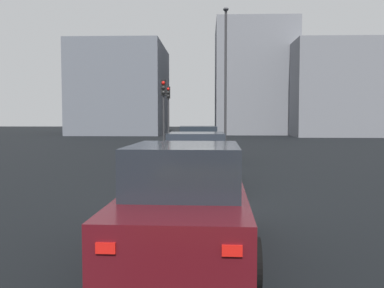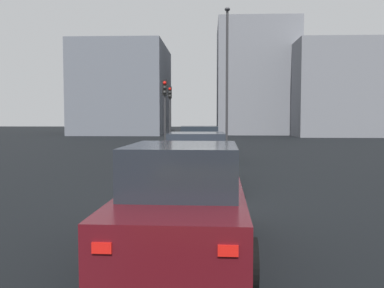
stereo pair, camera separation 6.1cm
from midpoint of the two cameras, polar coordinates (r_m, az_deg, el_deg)
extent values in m
cube|color=black|center=(11.88, 0.17, -6.73)|extent=(160.00, 160.00, 0.20)
cube|color=#19606B|center=(19.92, 1.05, -0.48)|extent=(4.34, 2.02, 0.70)
cube|color=#1E232B|center=(19.67, 1.06, 1.45)|extent=(1.98, 1.72, 0.66)
cylinder|color=black|center=(21.30, 3.56, -1.01)|extent=(0.65, 0.24, 0.64)
cylinder|color=black|center=(21.29, -1.51, -1.01)|extent=(0.65, 0.24, 0.64)
cylinder|color=black|center=(18.65, 3.97, -1.67)|extent=(0.65, 0.24, 0.64)
cylinder|color=black|center=(18.64, -1.81, -1.67)|extent=(0.65, 0.24, 0.64)
cube|color=red|center=(17.78, 3.29, -0.57)|extent=(0.04, 0.20, 0.11)
cube|color=red|center=(17.77, -1.08, -0.57)|extent=(0.04, 0.20, 0.11)
cube|color=silver|center=(12.94, 0.76, -2.76)|extent=(4.42, 1.91, 0.68)
cube|color=#1E232B|center=(12.67, 0.75, 0.08)|extent=(2.00, 1.66, 0.63)
cylinder|color=black|center=(14.34, 4.59, -3.26)|extent=(0.64, 0.23, 0.64)
cylinder|color=black|center=(14.38, -2.85, -3.24)|extent=(0.64, 0.23, 0.64)
cylinder|color=black|center=(11.64, 5.23, -4.87)|extent=(0.64, 0.23, 0.64)
cylinder|color=black|center=(11.68, -3.95, -4.83)|extent=(0.64, 0.23, 0.64)
cube|color=red|center=(10.73, 4.12, -3.42)|extent=(0.03, 0.20, 0.11)
cube|color=red|center=(10.76, -3.03, -3.40)|extent=(0.03, 0.20, 0.11)
cube|color=#510F16|center=(6.43, -0.76, -9.12)|extent=(4.40, 1.84, 0.72)
cube|color=#1E232B|center=(6.09, -0.94, -3.21)|extent=(2.00, 1.57, 0.67)
cylinder|color=black|center=(7.79, 6.49, -9.12)|extent=(0.65, 0.24, 0.64)
cylinder|color=black|center=(7.91, -6.23, -8.92)|extent=(0.65, 0.24, 0.64)
cylinder|color=black|center=(5.20, 7.79, -15.67)|extent=(0.65, 0.24, 0.64)
cylinder|color=black|center=(5.37, -11.56, -15.07)|extent=(0.65, 0.24, 0.64)
cube|color=red|center=(4.26, 5.26, -14.00)|extent=(0.04, 0.20, 0.11)
cube|color=red|center=(4.41, -11.55, -13.44)|extent=(0.04, 0.20, 0.11)
cylinder|color=#2D2D30|center=(25.00, -3.56, 2.70)|extent=(0.11, 0.11, 3.28)
cube|color=black|center=(24.99, -3.59, 7.50)|extent=(0.21, 0.29, 0.90)
sphere|color=red|center=(24.90, -3.60, 8.14)|extent=(0.20, 0.20, 0.20)
sphere|color=black|center=(24.88, -3.60, 7.52)|extent=(0.20, 0.20, 0.20)
sphere|color=black|center=(24.87, -3.60, 6.90)|extent=(0.20, 0.20, 0.20)
cylinder|color=#2D2D30|center=(32.72, -2.90, 3.06)|extent=(0.11, 0.11, 3.45)
cube|color=black|center=(32.71, -2.92, 6.87)|extent=(0.21, 0.29, 0.90)
sphere|color=red|center=(32.62, -2.93, 7.35)|extent=(0.20, 0.20, 0.20)
sphere|color=black|center=(32.60, -2.93, 6.88)|extent=(0.20, 0.20, 0.20)
sphere|color=black|center=(32.59, -2.93, 6.40)|extent=(0.20, 0.20, 0.20)
cylinder|color=#2D2D30|center=(28.27, 4.75, 8.47)|extent=(0.16, 0.16, 8.87)
ellipsoid|color=#4C4C51|center=(29.02, 4.80, 17.48)|extent=(0.56, 0.36, 0.24)
cube|color=slate|center=(52.24, 17.59, 6.68)|extent=(15.84, 9.26, 9.97)
cube|color=slate|center=(53.74, 8.45, 8.48)|extent=(11.41, 9.28, 13.26)
cube|color=slate|center=(52.98, -9.01, 7.08)|extent=(13.48, 10.25, 10.56)
camera|label=1|loc=(0.03, -89.84, 0.01)|focal=39.98mm
camera|label=2|loc=(0.03, 90.16, -0.01)|focal=39.98mm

